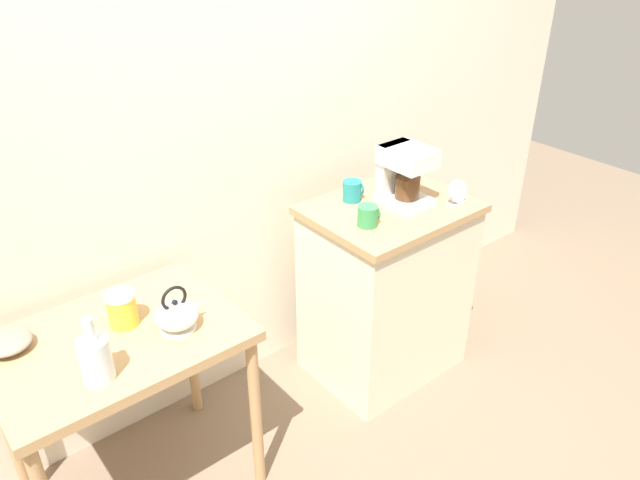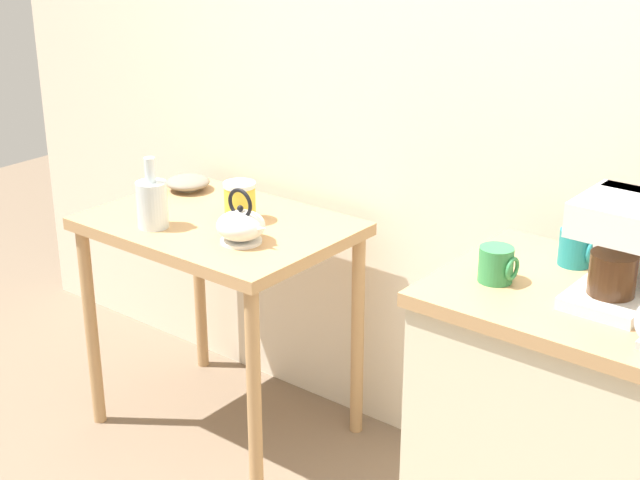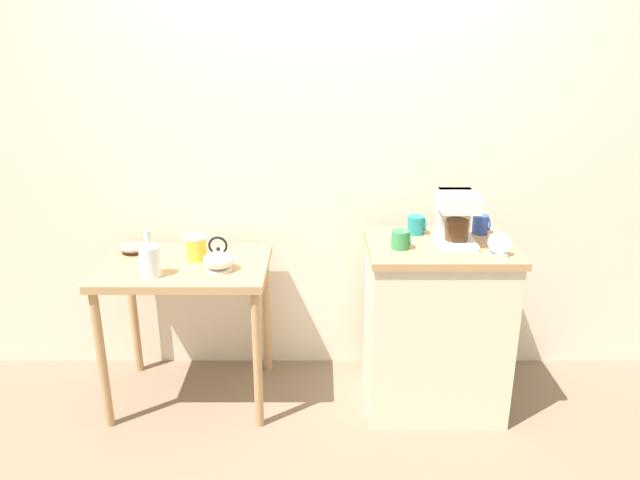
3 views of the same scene
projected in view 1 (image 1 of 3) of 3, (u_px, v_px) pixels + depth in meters
ground_plane at (288, 411)px, 2.83m from camera, size 8.00×8.00×0.00m
back_wall at (236, 90)px, 2.48m from camera, size 4.40×0.10×2.80m
wooden_table at (121, 360)px, 2.13m from camera, size 0.84×0.60×0.78m
kitchen_counter at (386, 289)px, 2.91m from camera, size 0.72×0.55×0.90m
bowl_stoneware at (8, 342)px, 2.01m from camera, size 0.16×0.16×0.05m
teakettle at (177, 315)px, 2.09m from camera, size 0.18×0.15×0.17m
glass_carafe_vase at (96, 358)px, 1.86m from camera, size 0.10×0.10×0.23m
canister_enamel at (122, 309)px, 2.11m from camera, size 0.11×0.11×0.13m
coffee_maker at (403, 172)px, 2.66m from camera, size 0.18×0.22×0.26m
mug_dark_teal at (352, 191)px, 2.71m from camera, size 0.09×0.08×0.09m
mug_tall_green at (368, 216)px, 2.50m from camera, size 0.09×0.09×0.09m
mug_blue at (403, 172)px, 2.89m from camera, size 0.09×0.08×0.10m
table_clock at (457, 194)px, 2.67m from camera, size 0.10×0.05×0.12m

